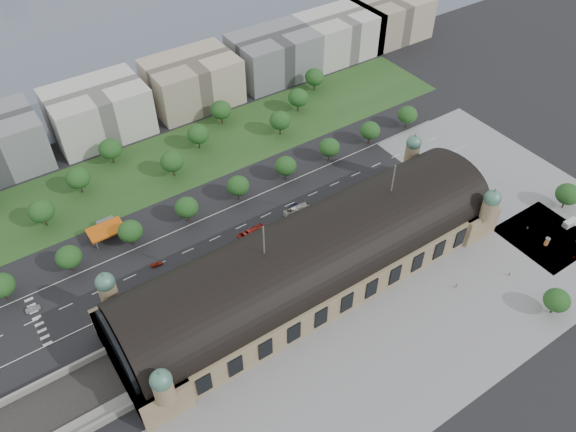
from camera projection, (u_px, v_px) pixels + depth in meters
ground at (312, 277)px, 208.23m from camera, size 900.00×900.00×0.00m
station at (313, 259)px, 201.17m from camera, size 150.00×48.40×44.30m
plaza_south at (414, 349)px, 185.83m from camera, size 190.00×48.00×0.12m
plaza_east at (499, 178)px, 250.25m from camera, size 56.00×100.00×0.12m
road_slab at (215, 239)px, 222.94m from camera, size 260.00×26.00×0.10m
grass_belt at (167, 163)px, 258.07m from camera, size 300.00×45.00×0.10m
petrol_station at (107, 227)px, 223.50m from camera, size 14.00×13.00×5.05m
lake at (59, 4)px, 387.56m from camera, size 700.00×320.00×0.08m
office_3 at (98, 112)px, 267.79m from camera, size 45.00×32.00×24.00m
office_4 at (192, 82)px, 288.19m from camera, size 45.00×32.00×24.00m
office_5 at (274, 56)px, 308.58m from camera, size 45.00×32.00×24.00m
office_6 at (338, 35)px, 326.94m from camera, size 45.00×32.00×24.00m
office_7 at (390, 18)px, 343.26m from camera, size 45.00×32.00×24.00m
tree_row_1 at (1, 286)px, 195.86m from camera, size 9.60×9.60×11.52m
tree_row_2 at (69, 257)px, 205.65m from camera, size 9.60×9.60×11.52m
tree_row_3 at (130, 231)px, 215.44m from camera, size 9.60×9.60×11.52m
tree_row_4 at (187, 208)px, 225.23m from camera, size 9.60×9.60×11.52m
tree_row_5 at (238, 186)px, 235.03m from camera, size 9.60×9.60×11.52m
tree_row_6 at (286, 166)px, 244.82m from camera, size 9.60×9.60×11.52m
tree_row_7 at (329, 147)px, 254.61m from camera, size 9.60×9.60×11.52m
tree_row_8 at (370, 130)px, 264.40m from camera, size 9.60×9.60×11.52m
tree_row_9 at (408, 115)px, 274.19m from camera, size 9.60×9.60×11.52m
tree_belt_3 at (41, 211)px, 222.87m from camera, size 10.40×10.40×12.48m
tree_belt_4 at (78, 178)px, 237.84m from camera, size 10.40×10.40×12.48m
tree_belt_5 at (110, 149)px, 252.82m from camera, size 10.40×10.40×12.48m
tree_belt_6 at (172, 161)px, 246.12m from camera, size 10.40×10.40×12.48m
tree_belt_7 at (198, 134)px, 261.10m from camera, size 10.40×10.40×12.48m
tree_belt_8 at (221, 110)px, 276.07m from camera, size 10.40×10.40×12.48m
tree_belt_9 at (280, 120)px, 269.38m from camera, size 10.40×10.40×12.48m
tree_belt_10 at (298, 98)px, 284.35m from camera, size 10.40×10.40×12.48m
tree_belt_11 at (315, 77)px, 299.32m from camera, size 10.40×10.40×12.48m
tree_plaza_ne at (568, 194)px, 231.16m from camera, size 10.00×10.00×11.69m
tree_plaza_s at (557, 300)px, 191.93m from camera, size 9.00×9.00×10.64m
traffic_car_1 at (33, 309)px, 196.71m from camera, size 5.03×2.07×1.62m
traffic_car_2 at (154, 287)px, 203.97m from camera, size 4.86×2.57×1.30m
traffic_car_3 at (157, 264)px, 212.13m from camera, size 4.77×2.44×1.33m
traffic_car_4 at (293, 205)px, 236.16m from camera, size 3.98×1.83×1.32m
traffic_car_6 at (395, 170)px, 253.63m from camera, size 5.15×2.81×1.37m
parked_car_0 at (128, 317)px, 194.44m from camera, size 4.25×3.02×1.33m
parked_car_1 at (108, 326)px, 191.52m from camera, size 5.00×4.48×1.29m
parked_car_2 at (162, 290)px, 202.80m from camera, size 5.30×4.71×1.47m
parked_car_3 at (154, 294)px, 201.56m from camera, size 4.98×4.34×1.62m
parked_car_4 at (186, 279)px, 206.70m from camera, size 4.95×3.77×1.56m
parked_car_5 at (239, 263)px, 212.69m from camera, size 5.04×3.98×1.27m
parked_car_6 at (174, 284)px, 204.86m from camera, size 5.16×4.78×1.46m
bus_west at (252, 233)px, 222.80m from camera, size 12.19×3.25×3.37m
bus_mid at (269, 233)px, 222.71m from camera, size 13.10×3.21×3.64m
bus_east at (297, 210)px, 232.69m from camera, size 11.77×3.36×3.24m
van_east at (570, 223)px, 227.33m from camera, size 6.45×2.85×2.74m
advertising_column at (547, 241)px, 219.13m from camera, size 1.91×1.91×3.62m
pedestrian_0 at (457, 286)px, 204.06m from camera, size 0.96×0.64×1.83m
pedestrian_1 at (509, 274)px, 208.25m from camera, size 0.75×0.78×1.80m
pedestrian_2 at (527, 228)px, 225.95m from camera, size 0.73×1.02×1.89m
pedestrian_3 at (574, 257)px, 214.49m from camera, size 1.05×0.63×1.68m
pedestrian_4 at (547, 293)px, 201.76m from camera, size 1.12×1.01×1.64m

